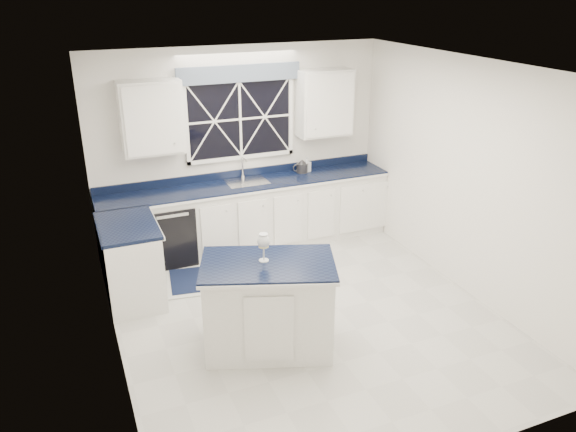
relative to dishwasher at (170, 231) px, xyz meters
name	(u,v)px	position (x,y,z in m)	size (l,w,h in m)	color
ground	(307,316)	(1.10, -1.95, -0.41)	(4.50, 4.50, 0.00)	#A8A8A4
back_wall	(240,147)	(1.10, 0.30, 0.94)	(4.00, 0.10, 2.70)	silver
base_cabinets	(229,224)	(0.77, -0.17, 0.04)	(3.99, 1.60, 0.90)	white
countertop	(248,184)	(1.10, 0.00, 0.51)	(3.98, 0.64, 0.04)	black
dishwasher	(170,231)	(0.00, 0.00, 0.00)	(0.60, 0.58, 0.82)	black
window	(240,113)	(1.10, 0.25, 1.42)	(1.65, 0.09, 1.26)	black
upper_cabinets	(243,110)	(1.10, 0.13, 1.49)	(3.10, 0.34, 0.90)	white
faucet	(243,167)	(1.10, 0.19, 0.69)	(0.05, 0.20, 0.30)	silver
island	(268,306)	(0.52, -2.31, 0.07)	(1.47, 1.16, 0.96)	white
rug	(217,277)	(0.42, -0.73, -0.40)	(1.40, 0.97, 0.02)	#ACADA8
kettle	(302,167)	(1.95, 0.13, 0.62)	(0.27, 0.17, 0.19)	#2F2F32
wine_glass	(264,242)	(0.50, -2.26, 0.74)	(0.12, 0.12, 0.28)	silver
soap_bottle	(307,164)	(2.03, 0.14, 0.63)	(0.09, 0.10, 0.21)	silver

